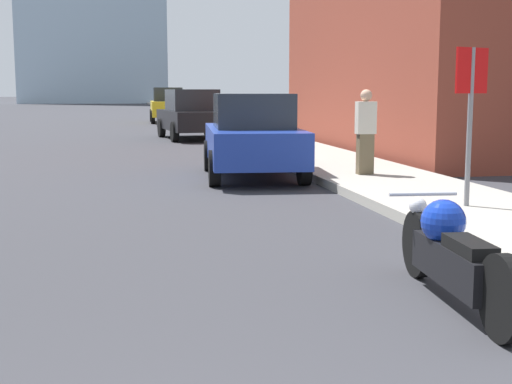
{
  "coord_description": "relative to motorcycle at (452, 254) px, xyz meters",
  "views": [
    {
      "loc": [
        0.18,
        -1.29,
        1.7
      ],
      "look_at": [
        1.37,
        4.98,
        0.79
      ],
      "focal_mm": 50.0,
      "sensor_mm": 36.0,
      "label": 1
    }
  ],
  "objects": [
    {
      "name": "pedestrian",
      "position": [
        1.88,
        7.42,
        0.54
      ],
      "size": [
        0.36,
        0.22,
        1.57
      ],
      "color": "brown",
      "rests_on": "sidewalk"
    },
    {
      "name": "parked_car_yellow",
      "position": [
        -0.06,
        33.14,
        0.51
      ],
      "size": [
        1.91,
        4.26,
        1.85
      ],
      "rotation": [
        0.0,
        0.0,
        -0.02
      ],
      "color": "gold",
      "rests_on": "ground_plane"
    },
    {
      "name": "sidewalk",
      "position": [
        2.1,
        36.09,
        -0.33
      ],
      "size": [
        2.34,
        240.0,
        0.15
      ],
      "color": "#9E998E",
      "rests_on": "ground_plane"
    },
    {
      "name": "parked_car_blue",
      "position": [
        -0.04,
        8.53,
        0.42
      ],
      "size": [
        2.08,
        4.2,
        1.64
      ],
      "rotation": [
        0.0,
        0.0,
        -0.08
      ],
      "color": "#1E3899",
      "rests_on": "ground_plane"
    },
    {
      "name": "parked_car_black",
      "position": [
        -0.09,
        19.95,
        0.46
      ],
      "size": [
        2.28,
        4.47,
        1.74
      ],
      "rotation": [
        0.0,
        0.0,
        0.1
      ],
      "color": "black",
      "rests_on": "ground_plane"
    },
    {
      "name": "motorcycle",
      "position": [
        0.0,
        0.0,
        0.0
      ],
      "size": [
        0.62,
        2.35,
        0.81
      ],
      "rotation": [
        0.0,
        0.0,
        -0.08
      ],
      "color": "black",
      "rests_on": "ground_plane"
    },
    {
      "name": "stop_sign",
      "position": [
        2.01,
        3.65,
        1.19
      ],
      "size": [
        0.57,
        0.26,
        2.11
      ],
      "color": "slate",
      "rests_on": "sidewalk"
    }
  ]
}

